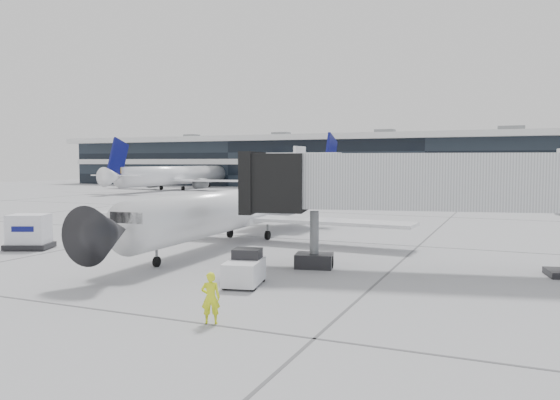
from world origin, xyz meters
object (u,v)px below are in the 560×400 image
at_px(ramp_worker, 211,298).
at_px(cargo_uld, 29,232).
at_px(baggage_tug, 245,269).
at_px(regional_jet, 242,207).
at_px(jet_bridge, 454,183).

relative_size(ramp_worker, cargo_uld, 0.56).
bearing_deg(cargo_uld, baggage_tug, -35.36).
height_order(baggage_tug, cargo_uld, cargo_uld).
xyz_separation_m(regional_jet, baggage_tug, (6.33, -12.09, -1.63)).
xyz_separation_m(ramp_worker, baggage_tug, (-1.56, 5.60, -0.19)).
xyz_separation_m(jet_bridge, baggage_tug, (-8.16, -6.44, -3.72)).
bearing_deg(jet_bridge, baggage_tug, -154.12).
height_order(jet_bridge, baggage_tug, jet_bridge).
height_order(regional_jet, ramp_worker, regional_jet).
relative_size(regional_jet, jet_bridge, 1.57).
relative_size(jet_bridge, cargo_uld, 5.96).
bearing_deg(regional_jet, jet_bridge, -22.77).
bearing_deg(cargo_uld, ramp_worker, -49.81).
relative_size(jet_bridge, ramp_worker, 10.65).
height_order(jet_bridge, cargo_uld, jet_bridge).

